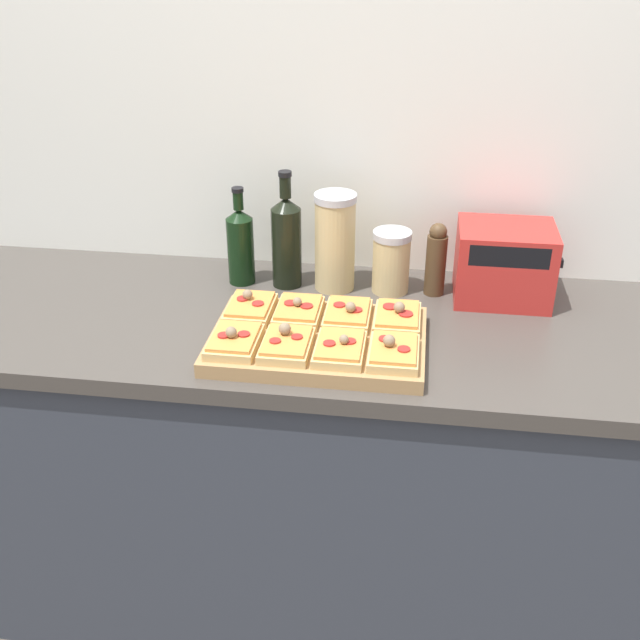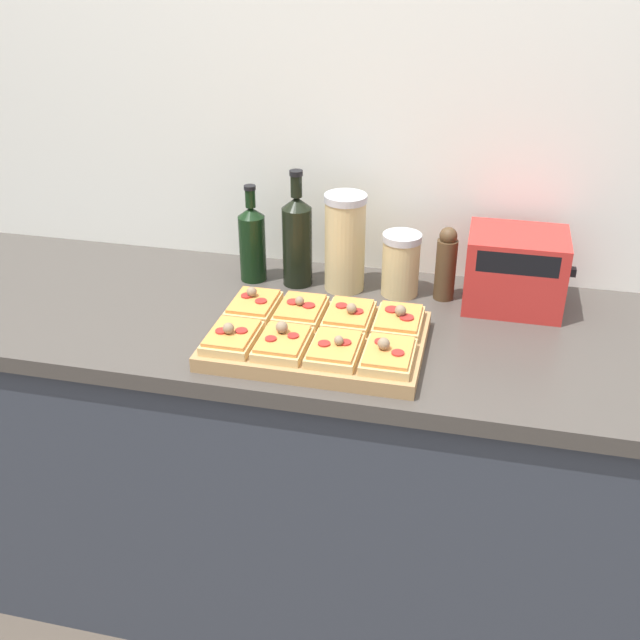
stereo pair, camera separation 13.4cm
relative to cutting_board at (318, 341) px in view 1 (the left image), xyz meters
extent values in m
cube|color=silver|center=(0.02, 0.49, 0.34)|extent=(6.00, 0.06, 2.50)
cube|color=#333842|center=(0.02, 0.13, -0.48)|extent=(2.60, 0.64, 0.85)
cube|color=#423D38|center=(0.02, 0.13, -0.04)|extent=(2.63, 0.67, 0.04)
cube|color=#A37A4C|center=(0.00, 0.00, 0.00)|extent=(0.48, 0.33, 0.03)
cube|color=tan|center=(-0.17, 0.08, 0.03)|extent=(0.11, 0.15, 0.02)
cube|color=#D6843D|center=(-0.17, 0.08, 0.04)|extent=(0.09, 0.13, 0.01)
cylinder|color=maroon|center=(-0.19, 0.09, 0.05)|extent=(0.03, 0.03, 0.00)
cylinder|color=maroon|center=(-0.15, 0.07, 0.05)|extent=(0.03, 0.03, 0.00)
sphere|color=#7F6B51|center=(-0.18, 0.09, 0.06)|extent=(0.02, 0.02, 0.02)
cube|color=tan|center=(-0.06, 0.08, 0.03)|extent=(0.11, 0.15, 0.02)
cube|color=#D6843D|center=(-0.06, 0.08, 0.04)|extent=(0.09, 0.13, 0.01)
cylinder|color=maroon|center=(-0.08, 0.08, 0.05)|extent=(0.03, 0.03, 0.00)
cylinder|color=maroon|center=(-0.04, 0.08, 0.05)|extent=(0.03, 0.03, 0.00)
sphere|color=#7F6B51|center=(-0.06, 0.08, 0.06)|extent=(0.02, 0.02, 0.02)
cube|color=tan|center=(0.06, 0.08, 0.03)|extent=(0.11, 0.15, 0.02)
cube|color=#D6843D|center=(0.06, 0.08, 0.04)|extent=(0.09, 0.13, 0.01)
cylinder|color=maroon|center=(0.04, 0.09, 0.05)|extent=(0.03, 0.03, 0.00)
cylinder|color=maroon|center=(0.08, 0.07, 0.05)|extent=(0.03, 0.03, 0.00)
sphere|color=#7F6B51|center=(0.07, 0.06, 0.06)|extent=(0.02, 0.02, 0.02)
cube|color=tan|center=(0.17, 0.08, 0.03)|extent=(0.11, 0.15, 0.02)
cube|color=#D6843D|center=(0.17, 0.08, 0.04)|extent=(0.09, 0.13, 0.01)
cylinder|color=maroon|center=(0.15, 0.10, 0.05)|extent=(0.03, 0.03, 0.00)
cylinder|color=maroon|center=(0.19, 0.07, 0.05)|extent=(0.03, 0.03, 0.00)
sphere|color=#7F6B51|center=(0.18, 0.08, 0.06)|extent=(0.03, 0.03, 0.03)
cube|color=tan|center=(-0.17, -0.08, 0.03)|extent=(0.11, 0.15, 0.02)
cube|color=#D6843D|center=(-0.17, -0.08, 0.04)|extent=(0.09, 0.13, 0.01)
cylinder|color=maroon|center=(-0.19, -0.09, 0.05)|extent=(0.03, 0.03, 0.00)
cylinder|color=maroon|center=(-0.15, -0.07, 0.05)|extent=(0.03, 0.03, 0.00)
sphere|color=#7F6B51|center=(-0.18, -0.09, 0.06)|extent=(0.02, 0.02, 0.02)
cube|color=tan|center=(-0.06, -0.08, 0.03)|extent=(0.11, 0.15, 0.02)
cube|color=#D6843D|center=(-0.06, -0.08, 0.04)|extent=(0.09, 0.13, 0.01)
cylinder|color=maroon|center=(-0.08, -0.09, 0.05)|extent=(0.02, 0.02, 0.00)
cylinder|color=maroon|center=(-0.04, -0.07, 0.05)|extent=(0.02, 0.02, 0.00)
sphere|color=#7F6B51|center=(-0.06, -0.06, 0.06)|extent=(0.03, 0.03, 0.03)
cube|color=tan|center=(0.06, -0.08, 0.03)|extent=(0.11, 0.15, 0.02)
cube|color=#D6843D|center=(0.06, -0.08, 0.04)|extent=(0.09, 0.13, 0.01)
cylinder|color=maroon|center=(0.04, -0.09, 0.05)|extent=(0.03, 0.03, 0.00)
cylinder|color=maroon|center=(0.08, -0.07, 0.05)|extent=(0.03, 0.03, 0.00)
sphere|color=#7F6B51|center=(0.07, -0.08, 0.06)|extent=(0.02, 0.02, 0.02)
cube|color=tan|center=(0.17, -0.08, 0.03)|extent=(0.11, 0.15, 0.02)
cube|color=#D6843D|center=(0.17, -0.08, 0.04)|extent=(0.09, 0.13, 0.01)
cylinder|color=maroon|center=(0.15, -0.05, 0.05)|extent=(0.03, 0.03, 0.00)
cylinder|color=maroon|center=(0.19, -0.09, 0.05)|extent=(0.03, 0.03, 0.00)
sphere|color=#7F6B51|center=(0.16, -0.08, 0.06)|extent=(0.03, 0.03, 0.03)
cylinder|color=black|center=(-0.25, 0.32, 0.07)|extent=(0.07, 0.07, 0.18)
cone|color=black|center=(-0.25, 0.32, 0.17)|extent=(0.07, 0.07, 0.03)
cylinder|color=black|center=(-0.25, 0.32, 0.21)|extent=(0.03, 0.03, 0.05)
cylinder|color=black|center=(-0.25, 0.32, 0.24)|extent=(0.03, 0.03, 0.01)
cylinder|color=black|center=(-0.13, 0.32, 0.09)|extent=(0.08, 0.08, 0.21)
cone|color=black|center=(-0.13, 0.32, 0.21)|extent=(0.08, 0.08, 0.03)
cylinder|color=black|center=(-0.13, 0.32, 0.25)|extent=(0.03, 0.03, 0.06)
cylinder|color=black|center=(-0.13, 0.32, 0.28)|extent=(0.03, 0.03, 0.01)
cylinder|color=tan|center=(0.00, 0.32, 0.10)|extent=(0.10, 0.10, 0.24)
cylinder|color=#B2B2B7|center=(0.00, 0.32, 0.23)|extent=(0.11, 0.11, 0.02)
cylinder|color=tan|center=(0.14, 0.32, 0.06)|extent=(0.09, 0.09, 0.15)
cylinder|color=#B2B2B7|center=(0.14, 0.32, 0.14)|extent=(0.10, 0.10, 0.02)
cylinder|color=#47331E|center=(0.26, 0.32, 0.06)|extent=(0.05, 0.05, 0.16)
sphere|color=#47331E|center=(0.26, 0.32, 0.15)|extent=(0.04, 0.04, 0.04)
cube|color=red|center=(0.42, 0.32, 0.08)|extent=(0.24, 0.19, 0.19)
cube|color=black|center=(0.42, 0.22, 0.13)|extent=(0.19, 0.01, 0.05)
cube|color=black|center=(0.56, 0.32, 0.09)|extent=(0.02, 0.02, 0.02)
camera|label=1|loc=(0.21, -1.45, 0.84)|focal=42.00mm
camera|label=2|loc=(0.34, -1.42, 0.84)|focal=42.00mm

